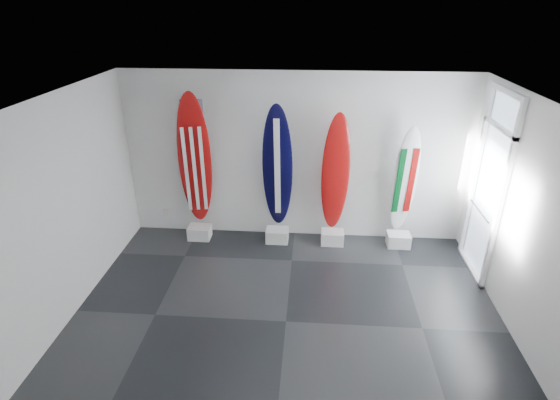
# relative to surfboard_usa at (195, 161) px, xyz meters

# --- Properties ---
(floor) EXTENTS (6.00, 6.00, 0.00)m
(floor) POSITION_rel_surfboard_usa_xyz_m (1.74, -2.28, -1.48)
(floor) COLOR black
(floor) RESTS_ON ground
(ceiling) EXTENTS (6.00, 6.00, 0.00)m
(ceiling) POSITION_rel_surfboard_usa_xyz_m (1.74, -2.28, 1.52)
(ceiling) COLOR white
(ceiling) RESTS_ON wall_back
(wall_back) EXTENTS (6.00, 0.00, 6.00)m
(wall_back) POSITION_rel_surfboard_usa_xyz_m (1.74, 0.22, 0.02)
(wall_back) COLOR white
(wall_back) RESTS_ON ground
(wall_front) EXTENTS (6.00, 0.00, 6.00)m
(wall_front) POSITION_rel_surfboard_usa_xyz_m (1.74, -4.78, 0.02)
(wall_front) COLOR white
(wall_front) RESTS_ON ground
(wall_left) EXTENTS (0.00, 5.00, 5.00)m
(wall_left) POSITION_rel_surfboard_usa_xyz_m (-1.26, -2.28, 0.02)
(wall_left) COLOR white
(wall_left) RESTS_ON ground
(wall_right) EXTENTS (0.00, 5.00, 5.00)m
(wall_right) POSITION_rel_surfboard_usa_xyz_m (4.74, -2.28, 0.02)
(wall_right) COLOR white
(wall_right) RESTS_ON ground
(display_block_usa) EXTENTS (0.40, 0.30, 0.24)m
(display_block_usa) POSITION_rel_surfboard_usa_xyz_m (0.00, -0.10, -1.36)
(display_block_usa) COLOR white
(display_block_usa) RESTS_ON floor
(surfboard_usa) EXTENTS (0.65, 0.56, 2.50)m
(surfboard_usa) POSITION_rel_surfboard_usa_xyz_m (0.00, 0.00, 0.00)
(surfboard_usa) COLOR #9A0D0D
(surfboard_usa) RESTS_ON display_block_usa
(display_block_navy) EXTENTS (0.40, 0.30, 0.24)m
(display_block_navy) POSITION_rel_surfboard_usa_xyz_m (1.44, -0.10, -1.36)
(display_block_navy) COLOR white
(display_block_navy) RESTS_ON floor
(surfboard_navy) EXTENTS (0.54, 0.39, 2.31)m
(surfboard_navy) POSITION_rel_surfboard_usa_xyz_m (1.44, 0.00, -0.09)
(surfboard_navy) COLOR black
(surfboard_navy) RESTS_ON display_block_navy
(display_block_swiss) EXTENTS (0.40, 0.30, 0.24)m
(display_block_swiss) POSITION_rel_surfboard_usa_xyz_m (2.44, -0.10, -1.36)
(display_block_swiss) COLOR white
(display_block_swiss) RESTS_ON floor
(surfboard_swiss) EXTENTS (0.52, 0.28, 2.17)m
(surfboard_swiss) POSITION_rel_surfboard_usa_xyz_m (2.44, 0.00, -0.16)
(surfboard_swiss) COLOR #9A0D0D
(surfboard_swiss) RESTS_ON display_block_swiss
(display_block_italy) EXTENTS (0.40, 0.30, 0.24)m
(display_block_italy) POSITION_rel_surfboard_usa_xyz_m (3.62, -0.10, -1.36)
(display_block_italy) COLOR white
(display_block_italy) RESTS_ON floor
(surfboard_italy) EXTENTS (0.49, 0.35, 1.98)m
(surfboard_italy) POSITION_rel_surfboard_usa_xyz_m (3.62, 0.00, -0.26)
(surfboard_italy) COLOR white
(surfboard_italy) RESTS_ON display_block_italy
(wall_outlet) EXTENTS (0.09, 0.02, 0.13)m
(wall_outlet) POSITION_rel_surfboard_usa_xyz_m (-0.71, 0.20, -1.13)
(wall_outlet) COLOR silver
(wall_outlet) RESTS_ON wall_back
(glass_door) EXTENTS (0.12, 1.16, 2.85)m
(glass_door) POSITION_rel_surfboard_usa_xyz_m (4.71, -0.73, -0.06)
(glass_door) COLOR white
(glass_door) RESTS_ON floor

